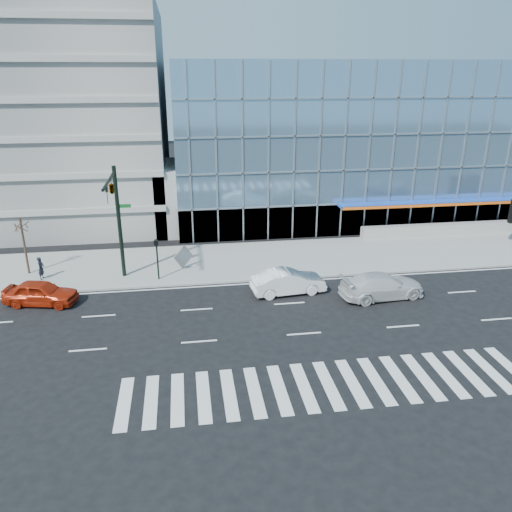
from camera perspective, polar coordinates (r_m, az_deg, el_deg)
The scene contains 14 objects.
ground at distance 32.54m, azimuth 3.85°, elevation -5.43°, with size 160.00×160.00×0.00m, color black.
sidewalk at distance 39.72m, azimuth 1.44°, elevation -0.32°, with size 120.00×8.00×0.15m, color gray.
theatre_building at distance 58.63m, azimuth 12.36°, elevation 13.53°, with size 42.00×26.00×15.00m, color #6990B0.
parking_garage at distance 56.36m, azimuth -23.15°, elevation 14.70°, with size 24.00×24.00×20.00m, color gray.
ramp_block at distance 47.88m, azimuth -7.74°, elevation 6.82°, with size 6.00×8.00×6.00m, color gray.
tower_backdrop at distance 101.78m, azimuth -24.08°, elevation 24.50°, with size 14.00×14.00×48.00m, color gray.
traffic_signal at distance 34.39m, azimuth -15.92°, elevation 6.20°, with size 1.14×5.74×8.00m.
ped_signal_post at distance 35.67m, azimuth -11.26°, elevation 0.34°, with size 0.30×0.33×3.00m.
street_tree_near at distance 39.27m, azimuth -25.26°, elevation 3.12°, with size 1.10×1.10×4.23m.
white_suv at distance 34.03m, azimuth 14.19°, elevation -3.30°, with size 2.32×5.71×1.66m, color silver.
white_sedan at distance 33.66m, azimuth 3.70°, elevation -2.96°, with size 1.74×5.00×1.65m, color white.
red_sedan at distance 34.92m, azimuth -23.40°, elevation -3.89°, with size 1.86×4.62×1.58m, color #AD260D.
pedestrian at distance 38.65m, azimuth -23.36°, elevation -1.27°, with size 0.60×0.39×1.64m, color black.
tilted_panel at distance 37.77m, azimuth -8.30°, elevation -0.07°, with size 1.30×0.06×1.30m, color gray.
Camera 1 is at (-6.44, -28.54, 14.26)m, focal length 35.00 mm.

